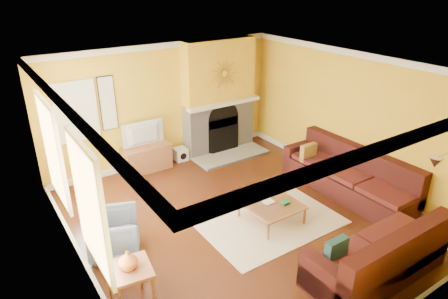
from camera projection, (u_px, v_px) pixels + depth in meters
floor at (241, 219)px, 7.19m from camera, size 5.50×6.00×0.02m
ceiling at (244, 69)px, 6.09m from camera, size 5.50×6.00×0.02m
wall_back at (163, 104)px, 8.93m from camera, size 5.50×0.02×2.70m
wall_front at (405, 243)px, 4.35m from camera, size 5.50×0.02×2.70m
wall_left at (73, 197)px, 5.24m from camera, size 0.02×6.00×2.70m
wall_right at (353, 119)px, 8.04m from camera, size 0.02×6.00×2.70m
baseboard at (241, 215)px, 7.17m from camera, size 5.50×6.00×0.12m
crown_molding at (244, 73)px, 6.11m from camera, size 5.50×6.00×0.12m
window_left_near at (52, 152)px, 6.19m from camera, size 0.06×1.22×1.72m
window_left_far at (88, 207)px, 4.74m from camera, size 0.06×1.22×1.72m
window_back at (76, 111)px, 7.84m from camera, size 0.82×0.06×1.22m
wall_art at (108, 103)px, 8.16m from camera, size 0.34×0.04×1.14m
fireplace at (219, 97)px, 9.45m from camera, size 1.80×0.40×2.70m
mantel at (224, 104)px, 9.31m from camera, size 1.92×0.22×0.08m
hearth at (232, 156)px, 9.57m from camera, size 1.80×0.70×0.06m
sunburst at (224, 74)px, 9.03m from camera, size 0.70×0.04×0.70m
rug at (267, 220)px, 7.14m from camera, size 2.40×1.80×0.02m
sectional_sofa at (326, 198)px, 6.97m from camera, size 3.10×3.70×0.90m
coffee_table at (271, 212)px, 7.05m from camera, size 0.92×0.92×0.36m
media_console at (147, 158)px, 8.86m from camera, size 1.04×0.47×0.57m
tv at (145, 134)px, 8.63m from camera, size 0.95×0.14×0.55m
subwoofer at (180, 154)px, 9.37m from camera, size 0.29×0.29×0.29m
armchair at (114, 233)px, 6.20m from camera, size 0.97×0.96×0.69m
side_table at (131, 287)px, 5.20m from camera, size 0.63×0.63×0.61m
vase at (128, 260)px, 5.02m from camera, size 0.32×0.32×0.27m
book at (262, 202)px, 6.97m from camera, size 0.20×0.27×0.03m
arc_lamp at (446, 207)px, 5.78m from camera, size 1.22×0.36×1.89m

